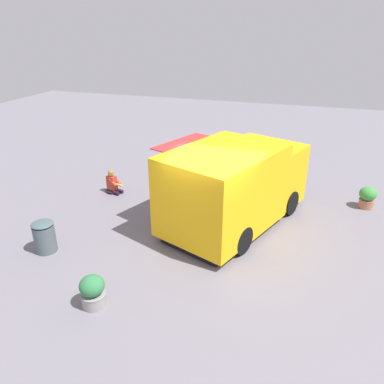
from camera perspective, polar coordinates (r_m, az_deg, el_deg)
name	(u,v)px	position (r m, az deg, el deg)	size (l,w,h in m)	color
ground_plane	(210,245)	(10.18, 2.75, -8.08)	(40.00, 40.00, 0.00)	slate
food_truck	(235,187)	(10.79, 6.59, 0.77)	(5.28, 4.15, 2.41)	yellow
person_customer	(113,184)	(13.36, -12.02, 1.19)	(0.57, 0.81, 0.83)	black
planter_flowering_near	(367,197)	(13.22, 25.21, -0.68)	(0.53, 0.53, 0.71)	#AC6C53
planter_flowering_far	(93,291)	(8.31, -14.94, -14.41)	(0.53, 0.53, 0.73)	gray
trash_bin	(44,236)	(10.43, -21.60, -6.31)	(0.56, 0.56, 0.86)	#4B595E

